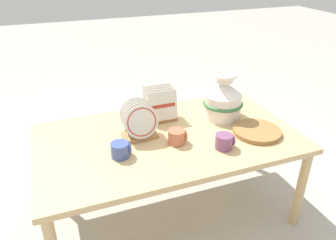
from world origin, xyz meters
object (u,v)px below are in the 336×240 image
at_px(ceramic_vase, 223,99).
at_px(mug_plum_glaze, 225,141).
at_px(dish_rack_round_plates, 139,123).
at_px(wicker_charger_stack, 257,131).
at_px(mug_terracotta_glaze, 177,137).
at_px(dish_rack_square_plates, 160,108).
at_px(mug_cobalt_glaze, 121,150).

xyz_separation_m(ceramic_vase, mug_plum_glaze, (-0.18, -0.34, -0.09)).
distance_m(ceramic_vase, dish_rack_round_plates, 0.59).
relative_size(ceramic_vase, wicker_charger_stack, 1.05).
bearing_deg(ceramic_vase, mug_terracotta_glaze, -153.58).
bearing_deg(dish_rack_square_plates, ceramic_vase, -17.00).
height_order(mug_cobalt_glaze, mug_terracotta_glaze, same).
distance_m(dish_rack_round_plates, mug_plum_glaze, 0.51).
bearing_deg(dish_rack_square_plates, dish_rack_round_plates, -136.99).
bearing_deg(wicker_charger_stack, dish_rack_round_plates, 162.87).
distance_m(wicker_charger_stack, mug_terracotta_glaze, 0.51).
bearing_deg(mug_plum_glaze, mug_terracotta_glaze, 148.29).
distance_m(ceramic_vase, dish_rack_square_plates, 0.42).
relative_size(dish_rack_round_plates, mug_cobalt_glaze, 2.08).
bearing_deg(mug_cobalt_glaze, mug_plum_glaze, -11.99).
xyz_separation_m(ceramic_vase, dish_rack_square_plates, (-0.40, 0.12, -0.05)).
xyz_separation_m(ceramic_vase, wicker_charger_stack, (0.09, -0.27, -0.12)).
distance_m(ceramic_vase, mug_plum_glaze, 0.40).
xyz_separation_m(dish_rack_round_plates, dish_rack_square_plates, (0.19, 0.18, -0.02)).
xyz_separation_m(dish_rack_round_plates, mug_cobalt_glaze, (-0.15, -0.17, -0.05)).
relative_size(dish_rack_square_plates, mug_cobalt_glaze, 1.98).
xyz_separation_m(ceramic_vase, mug_cobalt_glaze, (-0.74, -0.22, -0.09)).
relative_size(wicker_charger_stack, mug_cobalt_glaze, 2.69).
distance_m(ceramic_vase, mug_cobalt_glaze, 0.78).
bearing_deg(dish_rack_square_plates, mug_cobalt_glaze, -135.23).
xyz_separation_m(dish_rack_square_plates, mug_plum_glaze, (0.22, -0.47, -0.04)).
height_order(ceramic_vase, mug_plum_glaze, ceramic_vase).
bearing_deg(dish_rack_round_plates, mug_plum_glaze, -34.60).
height_order(mug_plum_glaze, mug_terracotta_glaze, same).
bearing_deg(dish_rack_square_plates, mug_plum_glaze, -64.54).
height_order(dish_rack_round_plates, wicker_charger_stack, dish_rack_round_plates).
bearing_deg(mug_cobalt_glaze, mug_terracotta_glaze, 3.68).
distance_m(dish_rack_square_plates, wicker_charger_stack, 0.63).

